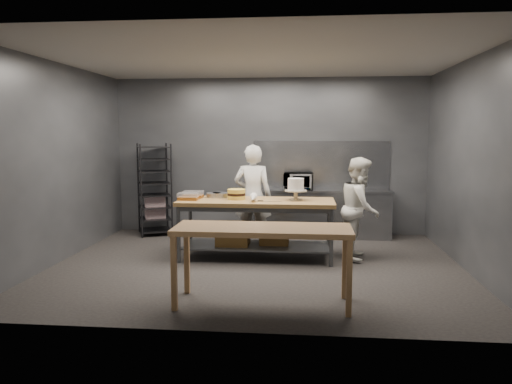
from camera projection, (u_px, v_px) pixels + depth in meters
ground at (257, 265)px, 7.39m from camera, size 6.00×6.00×0.00m
back_wall at (269, 156)px, 9.68m from camera, size 6.00×0.04×3.00m
work_table at (254, 222)px, 7.76m from camera, size 2.40×0.90×0.92m
near_counter at (262, 234)px, 5.63m from camera, size 2.00×0.70×0.90m
back_counter at (321, 213)px, 9.39m from camera, size 2.60×0.60×0.90m
splashback_panel at (321, 164)px, 9.58m from camera, size 2.60×0.02×0.90m
speed_rack at (155, 190)px, 9.57m from camera, size 0.81×0.84×1.75m
chef_behind at (253, 197)px, 8.44m from camera, size 0.67×0.46×1.76m
chef_right at (360, 208)px, 7.73m from camera, size 0.74×0.87×1.58m
microwave at (298, 181)px, 9.36m from camera, size 0.54×0.37×0.30m
frosted_cake_stand at (296, 186)px, 7.65m from camera, size 0.34×0.34×0.34m
layer_cake at (236, 194)px, 7.78m from camera, size 0.28×0.28×0.16m
cake_pans at (218, 195)px, 8.01m from camera, size 0.37×0.29×0.07m
piping_bag at (253, 198)px, 7.47m from camera, size 0.14×0.39×0.12m
offset_spatula at (266, 201)px, 7.54m from camera, size 0.36×0.02×0.02m
pastry_clamshells at (191, 195)px, 7.83m from camera, size 0.33×0.47×0.11m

